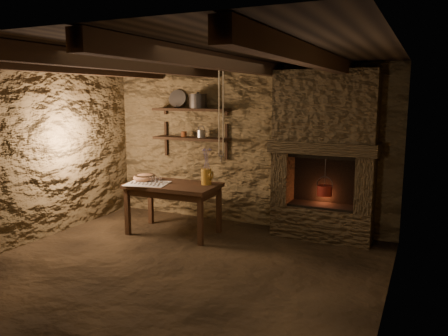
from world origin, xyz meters
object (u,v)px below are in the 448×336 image
at_px(iron_stockpot, 198,102).
at_px(red_pot, 325,190).
at_px(stoneware_jug, 206,169).
at_px(wooden_bowl, 145,178).
at_px(work_table, 173,207).

distance_m(iron_stockpot, red_pot, 2.33).
bearing_deg(red_pot, stoneware_jug, -161.97).
relative_size(wooden_bowl, iron_stockpot, 1.30).
relative_size(stoneware_jug, wooden_bowl, 1.48).
bearing_deg(work_table, wooden_bowl, 175.27).
bearing_deg(red_pot, iron_stockpot, 176.59).
height_order(work_table, wooden_bowl, wooden_bowl).
bearing_deg(stoneware_jug, work_table, -159.98).
xyz_separation_m(iron_stockpot, red_pot, (2.01, -0.12, -1.17)).
xyz_separation_m(work_table, iron_stockpot, (-0.01, 0.78, 1.48)).
xyz_separation_m(work_table, red_pot, (2.00, 0.66, 0.31)).
height_order(stoneware_jug, red_pot, stoneware_jug).
bearing_deg(red_pot, wooden_bowl, -165.71).
bearing_deg(wooden_bowl, stoneware_jug, 7.92).
xyz_separation_m(work_table, wooden_bowl, (-0.49, 0.02, 0.38)).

